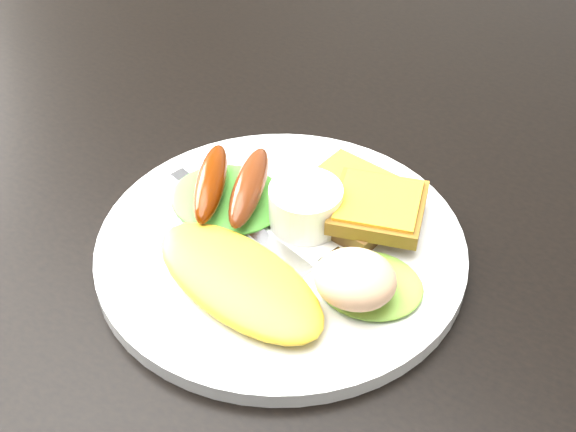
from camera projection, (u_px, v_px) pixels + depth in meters
The scene contains 12 objects.
dining_table at pixel (288, 138), 0.77m from camera, with size 1.20×0.80×0.04m, color black.
plate at pixel (281, 249), 0.62m from camera, with size 0.28×0.28×0.01m, color white.
lettuce_left at pixel (228, 198), 0.64m from camera, with size 0.10×0.09×0.01m, color #2D8E20.
lettuce_right at pixel (370, 285), 0.57m from camera, with size 0.08×0.07×0.01m, color #699F28.
omelette at pixel (239, 280), 0.57m from camera, with size 0.15×0.07×0.02m, color yellow.
sausage_a at pixel (211, 183), 0.63m from camera, with size 0.02×0.10×0.02m, color #5F2C04.
sausage_b at pixel (249, 186), 0.63m from camera, with size 0.02×0.10×0.02m, color maroon.
ramekin at pixel (305, 206), 0.62m from camera, with size 0.06×0.06×0.03m, color white.
toast_a at pixel (351, 201), 0.64m from camera, with size 0.08×0.08×0.01m, color brown.
toast_b at pixel (378, 207), 0.61m from camera, with size 0.07×0.07×0.01m, color brown.
potato_salad at pixel (355, 279), 0.55m from camera, with size 0.06×0.05×0.03m, color beige.
fork at pixel (237, 219), 0.63m from camera, with size 0.16×0.01×0.00m, color #ADAFB7.
Camera 1 is at (0.34, -0.53, 1.18)m, focal length 50.00 mm.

